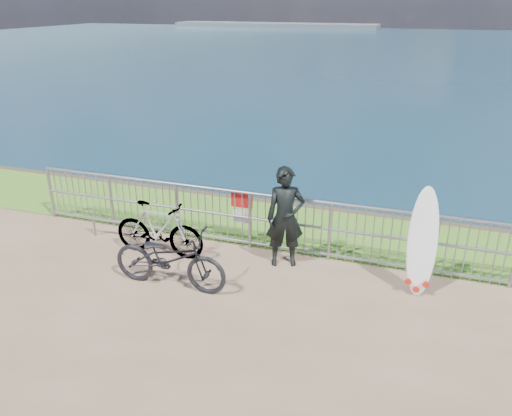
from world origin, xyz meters
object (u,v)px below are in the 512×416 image
(surfboard, at_px, (422,246))
(surfer, at_px, (285,217))
(bicycle_near, at_px, (169,258))
(bicycle_far, at_px, (159,229))

(surfboard, bearing_deg, surfer, 175.45)
(bicycle_near, xyz_separation_m, bicycle_far, (-0.70, 0.92, 0.01))
(surfer, bearing_deg, bicycle_far, 170.44)
(surfer, distance_m, surfboard, 2.27)
(surfer, height_order, bicycle_far, surfer)
(surfer, xyz_separation_m, bicycle_far, (-2.25, -0.41, -0.38))
(surfboard, relative_size, bicycle_far, 1.02)
(surfer, height_order, bicycle_near, surfer)
(surfboard, bearing_deg, bicycle_near, -163.28)
(surfer, xyz_separation_m, bicycle_near, (-1.56, -1.33, -0.38))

